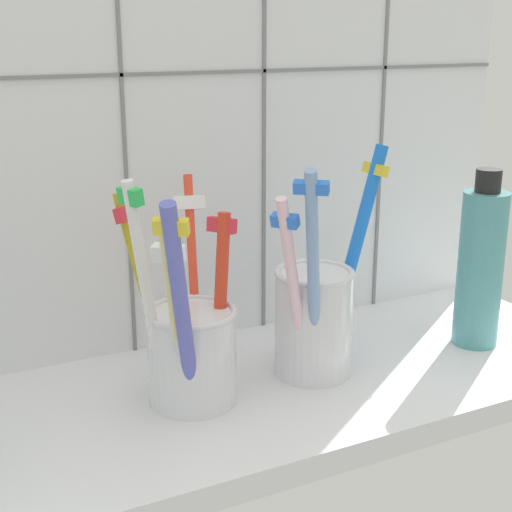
# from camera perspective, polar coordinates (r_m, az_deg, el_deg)

# --- Properties ---
(counter_slab) EXTENTS (0.64, 0.22, 0.02)m
(counter_slab) POSITION_cam_1_polar(r_m,az_deg,el_deg) (0.61, -0.08, -10.65)
(counter_slab) COLOR silver
(counter_slab) RESTS_ON ground
(tile_wall_back) EXTENTS (0.64, 0.02, 0.45)m
(tile_wall_back) POSITION_cam_1_polar(r_m,az_deg,el_deg) (0.65, -4.90, 10.93)
(tile_wall_back) COLOR white
(tile_wall_back) RESTS_ON ground
(toothbrush_cup_left) EXTENTS (0.09, 0.13, 0.18)m
(toothbrush_cup_left) POSITION_cam_1_polar(r_m,az_deg,el_deg) (0.56, -5.04, -6.64)
(toothbrush_cup_left) COLOR silver
(toothbrush_cup_left) RESTS_ON counter_slab
(toothbrush_cup_right) EXTENTS (0.13, 0.09, 0.18)m
(toothbrush_cup_right) POSITION_cam_1_polar(r_m,az_deg,el_deg) (0.61, 4.60, -4.45)
(toothbrush_cup_right) COLOR silver
(toothbrush_cup_right) RESTS_ON counter_slab
(soap_bottle) EXTENTS (0.04, 0.04, 0.16)m
(soap_bottle) POSITION_cam_1_polar(r_m,az_deg,el_deg) (0.69, 16.72, -0.74)
(soap_bottle) COLOR teal
(soap_bottle) RESTS_ON counter_slab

